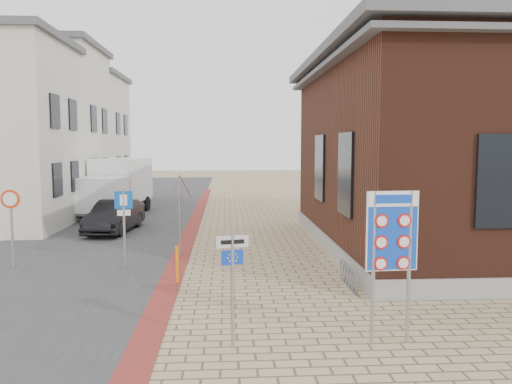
{
  "coord_description": "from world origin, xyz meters",
  "views": [
    {
      "loc": [
        -0.48,
        -10.23,
        3.66
      ],
      "look_at": [
        0.42,
        4.96,
        2.2
      ],
      "focal_mm": 35.0,
      "sensor_mm": 36.0,
      "label": 1
    }
  ],
  "objects_px": {
    "border_sign": "(392,235)",
    "essen_sign": "(232,270)",
    "box_truck": "(117,186)",
    "parking_sign": "(124,215)",
    "sedan": "(115,216)",
    "bollard": "(177,264)"
  },
  "relations": [
    {
      "from": "border_sign",
      "to": "essen_sign",
      "type": "xyz_separation_m",
      "value": [
        -2.88,
        0.0,
        -0.62
      ]
    },
    {
      "from": "box_truck",
      "to": "parking_sign",
      "type": "relative_size",
      "value": 2.45
    },
    {
      "from": "border_sign",
      "to": "parking_sign",
      "type": "relative_size",
      "value": 1.2
    },
    {
      "from": "sedan",
      "to": "parking_sign",
      "type": "distance_m",
      "value": 6.51
    },
    {
      "from": "box_truck",
      "to": "parking_sign",
      "type": "bearing_deg",
      "value": -68.91
    },
    {
      "from": "box_truck",
      "to": "border_sign",
      "type": "bearing_deg",
      "value": -55.55
    },
    {
      "from": "bollard",
      "to": "sedan",
      "type": "bearing_deg",
      "value": 112.95
    },
    {
      "from": "essen_sign",
      "to": "parking_sign",
      "type": "distance_m",
      "value": 6.76
    },
    {
      "from": "box_truck",
      "to": "bollard",
      "type": "bearing_deg",
      "value": -63.62
    },
    {
      "from": "sedan",
      "to": "parking_sign",
      "type": "height_order",
      "value": "parking_sign"
    },
    {
      "from": "sedan",
      "to": "essen_sign",
      "type": "relative_size",
      "value": 1.86
    },
    {
      "from": "border_sign",
      "to": "essen_sign",
      "type": "relative_size",
      "value": 1.3
    },
    {
      "from": "essen_sign",
      "to": "parking_sign",
      "type": "height_order",
      "value": "parking_sign"
    },
    {
      "from": "sedan",
      "to": "bollard",
      "type": "xyz_separation_m",
      "value": [
        3.36,
        -7.92,
        -0.17
      ]
    },
    {
      "from": "bollard",
      "to": "parking_sign",
      "type": "bearing_deg",
      "value": 135.0
    },
    {
      "from": "box_truck",
      "to": "border_sign",
      "type": "relative_size",
      "value": 2.05
    },
    {
      "from": "border_sign",
      "to": "box_truck",
      "type": "bearing_deg",
      "value": 112.58
    },
    {
      "from": "sedan",
      "to": "box_truck",
      "type": "distance_m",
      "value": 5.32
    },
    {
      "from": "essen_sign",
      "to": "parking_sign",
      "type": "relative_size",
      "value": 0.92
    },
    {
      "from": "parking_sign",
      "to": "bollard",
      "type": "xyz_separation_m",
      "value": [
        1.7,
        -1.7,
        -1.1
      ]
    },
    {
      "from": "box_truck",
      "to": "bollard",
      "type": "height_order",
      "value": "box_truck"
    },
    {
      "from": "essen_sign",
      "to": "bollard",
      "type": "xyz_separation_m",
      "value": [
        -1.42,
        4.3,
        -0.92
      ]
    }
  ]
}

